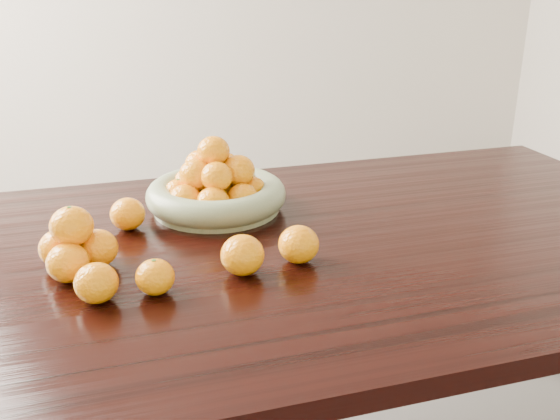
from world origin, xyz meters
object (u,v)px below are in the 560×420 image
object	(u,v)px
dining_table	(262,283)
fruit_bowl	(216,190)
orange_pyramid	(74,246)
loose_orange_0	(155,277)

from	to	relation	value
dining_table	fruit_bowl	xyz separation A→B (m)	(-0.05, 0.22, 0.14)
orange_pyramid	dining_table	bearing A→B (deg)	2.04
fruit_bowl	orange_pyramid	world-z (taller)	fruit_bowl
fruit_bowl	orange_pyramid	distance (m)	0.39
orange_pyramid	loose_orange_0	distance (m)	0.19
dining_table	orange_pyramid	xyz separation A→B (m)	(-0.36, -0.01, 0.14)
orange_pyramid	loose_orange_0	xyz separation A→B (m)	(0.13, -0.13, -0.02)
fruit_bowl	loose_orange_0	distance (m)	0.41
fruit_bowl	orange_pyramid	bearing A→B (deg)	-143.09
loose_orange_0	fruit_bowl	bearing A→B (deg)	63.91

